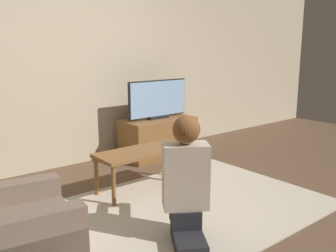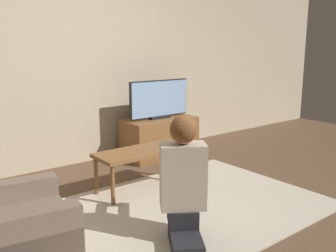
% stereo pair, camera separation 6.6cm
% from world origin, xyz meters
% --- Properties ---
extents(ground_plane, '(10.00, 10.00, 0.00)m').
position_xyz_m(ground_plane, '(0.00, 0.00, 0.00)').
color(ground_plane, brown).
extents(wall_back, '(10.00, 0.06, 2.60)m').
position_xyz_m(wall_back, '(0.00, 1.93, 1.30)').
color(wall_back, beige).
rests_on(wall_back, ground_plane).
extents(rug, '(2.92, 1.80, 0.02)m').
position_xyz_m(rug, '(0.00, 0.00, 0.01)').
color(rug, beige).
rests_on(rug, ground_plane).
extents(tv_stand, '(0.99, 0.50, 0.52)m').
position_xyz_m(tv_stand, '(1.03, 1.51, 0.26)').
color(tv_stand, brown).
rests_on(tv_stand, ground_plane).
extents(tv, '(0.92, 0.08, 0.52)m').
position_xyz_m(tv, '(1.03, 1.51, 0.78)').
color(tv, black).
rests_on(tv, tv_stand).
extents(coffee_table, '(0.99, 0.41, 0.44)m').
position_xyz_m(coffee_table, '(0.15, 0.62, 0.38)').
color(coffee_table, brown).
rests_on(coffee_table, ground_plane).
extents(person_kneeling, '(0.62, 0.78, 0.97)m').
position_xyz_m(person_kneeling, '(-0.20, -0.42, 0.50)').
color(person_kneeling, '#232328').
rests_on(person_kneeling, rug).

